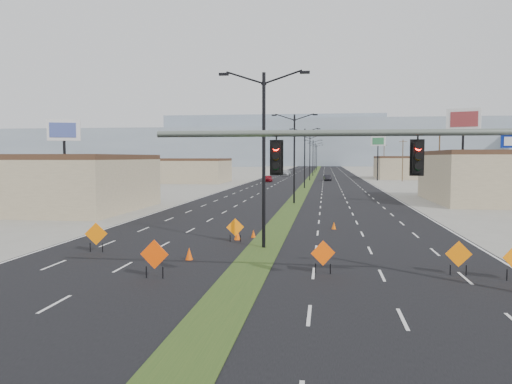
# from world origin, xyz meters

# --- Properties ---
(ground) EXTENTS (600.00, 600.00, 0.00)m
(ground) POSITION_xyz_m (0.00, 0.00, 0.00)
(ground) COLOR gray
(ground) RESTS_ON ground
(road_surface) EXTENTS (25.00, 400.00, 0.02)m
(road_surface) POSITION_xyz_m (0.00, 100.00, 0.00)
(road_surface) COLOR black
(road_surface) RESTS_ON ground
(median_strip) EXTENTS (2.00, 400.00, 0.04)m
(median_strip) POSITION_xyz_m (0.00, 100.00, 0.00)
(median_strip) COLOR #284719
(median_strip) RESTS_ON ground
(building_sw_far) EXTENTS (30.00, 14.00, 4.50)m
(building_sw_far) POSITION_xyz_m (-32.00, 85.00, 2.25)
(building_sw_far) COLOR tan
(building_sw_far) RESTS_ON ground
(building_se_far) EXTENTS (44.00, 16.00, 5.00)m
(building_se_far) POSITION_xyz_m (38.00, 110.00, 2.50)
(building_se_far) COLOR tan
(building_se_far) RESTS_ON ground
(mesa_west) EXTENTS (180.00, 50.00, 22.00)m
(mesa_west) POSITION_xyz_m (-120.00, 280.00, 11.00)
(mesa_west) COLOR gray
(mesa_west) RESTS_ON ground
(mesa_center) EXTENTS (220.00, 50.00, 28.00)m
(mesa_center) POSITION_xyz_m (40.00, 300.00, 14.00)
(mesa_center) COLOR gray
(mesa_center) RESTS_ON ground
(mesa_backdrop) EXTENTS (140.00, 50.00, 32.00)m
(mesa_backdrop) POSITION_xyz_m (-30.00, 320.00, 16.00)
(mesa_backdrop) COLOR gray
(mesa_backdrop) RESTS_ON ground
(signal_mast) EXTENTS (16.30, 0.60, 8.00)m
(signal_mast) POSITION_xyz_m (8.56, 2.00, 4.79)
(signal_mast) COLOR slate
(signal_mast) RESTS_ON ground
(streetlight_0) EXTENTS (5.15, 0.24, 10.02)m
(streetlight_0) POSITION_xyz_m (0.00, 12.00, 5.42)
(streetlight_0) COLOR black
(streetlight_0) RESTS_ON ground
(streetlight_1) EXTENTS (5.15, 0.24, 10.02)m
(streetlight_1) POSITION_xyz_m (0.00, 40.00, 5.42)
(streetlight_1) COLOR black
(streetlight_1) RESTS_ON ground
(streetlight_2) EXTENTS (5.15, 0.24, 10.02)m
(streetlight_2) POSITION_xyz_m (0.00, 68.00, 5.42)
(streetlight_2) COLOR black
(streetlight_2) RESTS_ON ground
(streetlight_3) EXTENTS (5.15, 0.24, 10.02)m
(streetlight_3) POSITION_xyz_m (0.00, 96.00, 5.42)
(streetlight_3) COLOR black
(streetlight_3) RESTS_ON ground
(streetlight_4) EXTENTS (5.15, 0.24, 10.02)m
(streetlight_4) POSITION_xyz_m (0.00, 124.00, 5.42)
(streetlight_4) COLOR black
(streetlight_4) RESTS_ON ground
(streetlight_5) EXTENTS (5.15, 0.24, 10.02)m
(streetlight_5) POSITION_xyz_m (0.00, 152.00, 5.42)
(streetlight_5) COLOR black
(streetlight_5) RESTS_ON ground
(streetlight_6) EXTENTS (5.15, 0.24, 10.02)m
(streetlight_6) POSITION_xyz_m (0.00, 180.00, 5.42)
(streetlight_6) COLOR black
(streetlight_6) RESTS_ON ground
(utility_pole_1) EXTENTS (1.60, 0.20, 9.00)m
(utility_pole_1) POSITION_xyz_m (20.00, 60.00, 4.67)
(utility_pole_1) COLOR #4C3823
(utility_pole_1) RESTS_ON ground
(utility_pole_2) EXTENTS (1.60, 0.20, 9.00)m
(utility_pole_2) POSITION_xyz_m (20.00, 95.00, 4.67)
(utility_pole_2) COLOR #4C3823
(utility_pole_2) RESTS_ON ground
(utility_pole_3) EXTENTS (1.60, 0.20, 9.00)m
(utility_pole_3) POSITION_xyz_m (20.00, 130.00, 4.67)
(utility_pole_3) COLOR #4C3823
(utility_pole_3) RESTS_ON ground
(car_left) EXTENTS (1.69, 4.20, 1.43)m
(car_left) POSITION_xyz_m (-8.61, 88.84, 0.71)
(car_left) COLOR maroon
(car_left) RESTS_ON ground
(car_mid) EXTENTS (1.88, 4.11, 1.31)m
(car_mid) POSITION_xyz_m (3.92, 95.46, 0.65)
(car_mid) COLOR black
(car_mid) RESTS_ON ground
(car_far) EXTENTS (2.54, 5.69, 1.62)m
(car_far) POSITION_xyz_m (-7.43, 123.12, 0.81)
(car_far) COLOR #A1A5AA
(car_far) RESTS_ON ground
(construction_sign_0) EXTENTS (1.22, 0.28, 1.65)m
(construction_sign_0) POSITION_xyz_m (-8.99, 9.47, 0.97)
(construction_sign_0) COLOR #DC6704
(construction_sign_0) RESTS_ON ground
(construction_sign_1) EXTENTS (1.27, 0.09, 1.70)m
(construction_sign_1) POSITION_xyz_m (-3.78, 4.18, 1.00)
(construction_sign_1) COLOR #F24605
(construction_sign_1) RESTS_ON ground
(construction_sign_2) EXTENTS (1.05, 0.44, 1.47)m
(construction_sign_2) POSITION_xyz_m (-2.00, 13.82, 0.86)
(construction_sign_2) COLOR orange
(construction_sign_2) RESTS_ON ground
(construction_sign_3) EXTENTS (1.09, 0.43, 1.52)m
(construction_sign_3) POSITION_xyz_m (3.42, 6.03, 0.89)
(construction_sign_3) COLOR #EB4C04
(construction_sign_3) RESTS_ON ground
(construction_sign_4) EXTENTS (1.16, 0.09, 1.55)m
(construction_sign_4) POSITION_xyz_m (9.36, 6.55, 0.91)
(construction_sign_4) COLOR orange
(construction_sign_4) RESTS_ON ground
(cone_0) EXTENTS (0.50, 0.50, 0.65)m
(cone_0) POSITION_xyz_m (-3.35, 8.15, 0.32)
(cone_0) COLOR #DF4704
(cone_0) RESTS_ON ground
(cone_1) EXTENTS (0.50, 0.50, 0.69)m
(cone_1) POSITION_xyz_m (-2.00, 14.54, 0.34)
(cone_1) COLOR #EC5504
(cone_1) RESTS_ON ground
(cone_2) EXTENTS (0.35, 0.35, 0.56)m
(cone_2) POSITION_xyz_m (4.13, 20.12, 0.28)
(cone_2) COLOR #DE5504
(cone_2) RESTS_ON ground
(cone_3) EXTENTS (0.39, 0.39, 0.53)m
(cone_3) POSITION_xyz_m (-1.11, 15.54, 0.26)
(cone_3) COLOR #D74A04
(cone_3) RESTS_ON ground
(pole_sign_west) EXTENTS (2.73, 1.31, 8.55)m
(pole_sign_west) POSITION_xyz_m (-19.43, 25.24, 6.92)
(pole_sign_west) COLOR black
(pole_sign_west) RESTS_ON ground
(pole_sign_east_near) EXTENTS (3.25, 1.52, 10.26)m
(pole_sign_east_near) POSITION_xyz_m (17.59, 38.12, 8.42)
(pole_sign_east_near) COLOR black
(pole_sign_east_near) RESTS_ON ground
(pole_sign_east_far) EXTENTS (3.12, 1.55, 9.91)m
(pole_sign_east_far) POSITION_xyz_m (15.08, 98.41, 8.11)
(pole_sign_east_far) COLOR black
(pole_sign_east_far) RESTS_ON ground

